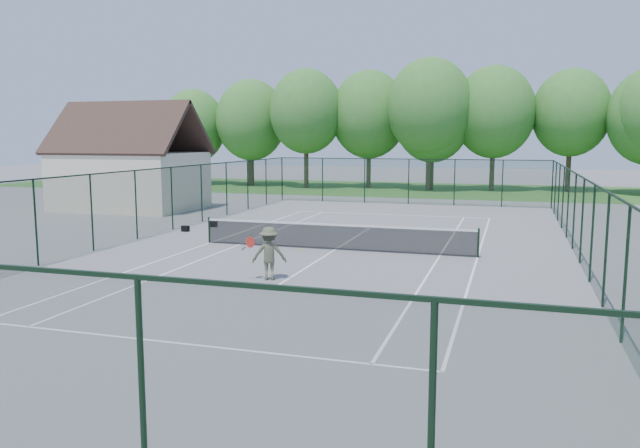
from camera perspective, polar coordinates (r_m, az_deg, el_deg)
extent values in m
plane|color=gray|center=(24.69, 1.37, -2.38)|extent=(140.00, 140.00, 0.00)
cube|color=#376D27|center=(53.96, 10.10, 3.10)|extent=(80.00, 16.00, 0.01)
cube|color=white|center=(36.14, 6.52, 0.86)|extent=(10.97, 0.08, 0.01)
cube|color=white|center=(13.96, -12.28, -10.66)|extent=(10.97, 0.08, 0.01)
cube|color=white|center=(30.81, 4.62, -0.33)|extent=(8.23, 0.08, 0.01)
cube|color=white|center=(18.74, -4.00, -5.70)|extent=(8.23, 0.08, 0.01)
cube|color=white|center=(23.81, 14.20, -2.99)|extent=(0.08, 23.77, 0.01)
cube|color=white|center=(26.68, -10.04, -1.71)|extent=(0.08, 23.77, 0.01)
cube|color=white|center=(23.91, 10.91, -2.85)|extent=(0.08, 23.77, 0.01)
cube|color=white|center=(26.09, -7.36, -1.88)|extent=(0.08, 23.77, 0.01)
cube|color=white|center=(24.68, 1.37, -2.37)|extent=(0.08, 12.80, 0.01)
cylinder|color=black|center=(26.60, -10.10, -0.55)|extent=(0.08, 0.08, 1.10)
cylinder|color=black|center=(23.71, 14.28, -1.70)|extent=(0.08, 0.08, 1.10)
cube|color=black|center=(24.60, 1.38, -1.23)|extent=(11.00, 0.02, 0.96)
cube|color=white|center=(24.53, 1.38, -0.08)|extent=(11.00, 0.05, 0.07)
cube|color=#183922|center=(42.00, 8.10, 3.86)|extent=(18.00, 0.02, 3.00)
cube|color=#183922|center=(23.67, 22.84, 0.23)|extent=(0.02, 36.00, 3.00)
cube|color=#183922|center=(28.25, -16.47, 1.68)|extent=(0.02, 36.00, 3.00)
cube|color=black|center=(41.92, 8.14, 5.90)|extent=(18.00, 0.05, 0.05)
cube|color=black|center=(23.54, 23.04, 3.85)|extent=(0.05, 36.00, 0.05)
cube|color=black|center=(28.14, -16.59, 4.71)|extent=(0.05, 36.00, 0.05)
cube|color=#F0E4C3|center=(40.40, -16.94, 3.79)|extent=(8.00, 6.00, 3.50)
cube|color=#432E25|center=(41.56, -15.95, 8.42)|extent=(8.60, 3.27, 3.27)
cube|color=#432E25|center=(39.08, -18.37, 8.38)|extent=(8.60, 3.27, 3.27)
cylinder|color=#483523|center=(58.21, -6.26, 5.59)|extent=(0.40, 0.40, 4.20)
ellipsoid|color=#468936|center=(58.18, -6.31, 9.43)|extent=(6.40, 6.40, 7.40)
cylinder|color=#483523|center=(53.83, 10.16, 5.33)|extent=(0.40, 0.40, 4.20)
ellipsoid|color=#468936|center=(53.80, 10.26, 9.48)|extent=(6.40, 6.40, 7.40)
cube|color=black|center=(30.13, -12.21, -0.42)|extent=(0.36, 0.23, 0.28)
cube|color=black|center=(31.42, -9.70, -0.02)|extent=(0.40, 0.30, 0.27)
imported|color=#51553D|center=(19.48, -4.66, -2.70)|extent=(1.21, 0.93, 1.66)
sphere|color=#B4E03F|center=(19.51, -1.68, -2.32)|extent=(0.07, 0.07, 0.07)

